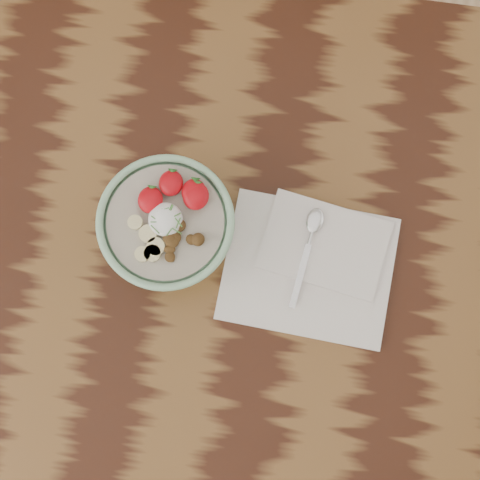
# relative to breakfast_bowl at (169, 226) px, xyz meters

# --- Properties ---
(table) EXTENTS (1.60, 0.90, 0.75)m
(table) POSITION_rel_breakfast_bowl_xyz_m (-0.06, 0.00, -0.16)
(table) COLOR #34180D
(table) RESTS_ON ground
(breakfast_bowl) EXTENTS (0.20, 0.20, 0.13)m
(breakfast_bowl) POSITION_rel_breakfast_bowl_xyz_m (0.00, 0.00, 0.00)
(breakfast_bowl) COLOR #8EC097
(breakfast_bowl) RESTS_ON table
(napkin) EXTENTS (0.27, 0.23, 0.02)m
(napkin) POSITION_rel_breakfast_bowl_xyz_m (0.22, -0.02, -0.06)
(napkin) COLOR silver
(napkin) RESTS_ON table
(spoon) EXTENTS (0.04, 0.16, 0.01)m
(spoon) POSITION_rel_breakfast_bowl_xyz_m (0.21, 0.03, -0.05)
(spoon) COLOR silver
(spoon) RESTS_ON napkin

